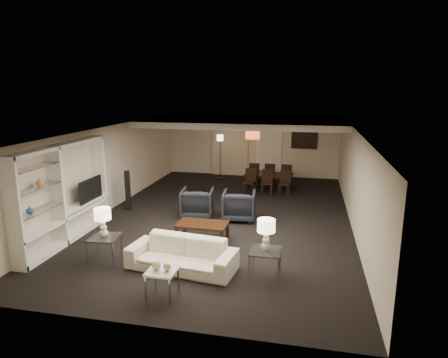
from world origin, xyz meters
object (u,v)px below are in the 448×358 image
table_lamp_left (103,223)px  floor_speaker (128,190)px  armchair_right (239,205)px  side_table_right (265,264)px  pendant_light (253,135)px  armchair_left (197,203)px  dining_table (269,182)px  chair_fr (287,175)px  television (87,189)px  vase_blue (30,210)px  chair_nm (267,182)px  sofa (182,254)px  floor_lamp (220,157)px  side_table_left (105,249)px  coffee_table (202,232)px  chair_fm (271,174)px  vase_amber (40,182)px  table_lamp_right (266,235)px  chair_nl (249,182)px  chair_fl (255,174)px  marble_table (162,283)px  chair_nr (285,183)px

table_lamp_left → floor_speaker: floor_speaker is taller
armchair_right → side_table_right: 3.48m
pendant_light → armchair_left: size_ratio=0.58×
dining_table → chair_fr: size_ratio=1.92×
television → vase_blue: (-0.03, -2.15, 0.11)m
armchair_left → chair_nm: chair_nm is taller
armchair_right → chair_nm: 2.82m
sofa → vase_blue: (-3.18, -0.30, 0.83)m
vase_blue → floor_lamp: 8.70m
sofa → chair_nm: (1.08, 6.08, 0.11)m
armchair_right → side_table_left: armchair_right is taller
coffee_table → chair_fm: bearing=79.5°
table_lamp_left → vase_amber: (-1.48, 0.10, 0.77)m
vase_blue → table_lamp_right: bearing=3.5°
side_table_right → armchair_right: bearing=108.4°
chair_nl → side_table_right: bearing=-71.7°
table_lamp_left → pendant_light: bearing=73.0°
sofa → armchair_left: armchair_left is taller
armchair_right → chair_fm: 4.10m
side_table_left → dining_table: dining_table is taller
television → floor_speaker: bearing=-11.2°
table_lamp_left → television: 2.36m
sofa → chair_nl: size_ratio=2.56×
television → armchair_right: bearing=-68.9°
armchair_left → dining_table: bearing=-123.5°
coffee_table → armchair_left: bearing=109.4°
vase_blue → vase_amber: size_ratio=0.98×
pendant_light → vase_amber: (-3.61, -6.89, -0.27)m
chair_fr → floor_lamp: 2.83m
coffee_table → side_table_right: (1.70, -1.60, 0.07)m
pendant_light → coffee_table: size_ratio=0.43×
side_table_right → table_lamp_left: table_lamp_left is taller
sofa → chair_fm: 7.46m
vase_amber → table_lamp_right: bearing=-1.1°
pendant_light → chair_fl: size_ratio=0.60×
side_table_left → side_table_right: size_ratio=1.00×
sofa → marble_table: sofa is taller
table_lamp_left → chair_nl: (2.18, 6.08, -0.45)m
floor_speaker → table_lamp_right: bearing=-46.7°
pendant_light → side_table_left: pendant_light is taller
armchair_right → chair_fr: chair_fr is taller
table_lamp_left → dining_table: (2.78, 6.73, -0.59)m
coffee_table → floor_speaker: size_ratio=1.01×
dining_table → chair_fm: (0.00, 0.65, 0.14)m
pendant_light → sofa: 7.18m
chair_nr → armchair_left: bearing=-121.6°
table_lamp_right → chair_fm: size_ratio=0.73×
armchair_left → chair_fl: 4.22m
marble_table → television: 4.39m
chair_nl → side_table_left: bearing=-102.8°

